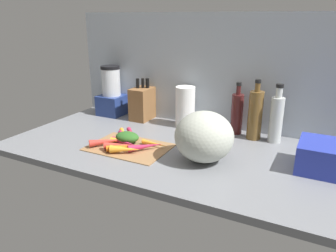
{
  "coord_description": "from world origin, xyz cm",
  "views": [
    {
      "loc": [
        54.95,
        -126.23,
        57.98
      ],
      "look_at": [
        -5.84,
        -6.94,
        12.29
      ],
      "focal_mm": 34.55,
      "sensor_mm": 36.0,
      "label": 1
    }
  ],
  "objects_px": {
    "carrot_5": "(125,149)",
    "knife_block": "(143,103)",
    "carrot_1": "(132,134)",
    "carrot_9": "(146,146)",
    "carrot_2": "(126,143)",
    "blender_appliance": "(112,94)",
    "carrot_0": "(123,147)",
    "dish_rack": "(336,159)",
    "bottle_0": "(237,113)",
    "paper_towel_roll": "(185,107)",
    "carrot_4": "(125,140)",
    "bottle_1": "(255,115)",
    "winter_squash": "(204,137)",
    "carrot_6": "(119,145)",
    "carrot_7": "(122,138)",
    "carrot_8": "(123,134)",
    "carrot_3": "(107,141)",
    "bottle_2": "(276,118)",
    "cutting_board": "(129,147)",
    "carrot_10": "(155,144)"
  },
  "relations": [
    {
      "from": "carrot_7",
      "to": "bottle_2",
      "type": "xyz_separation_m",
      "value": [
        0.66,
        0.34,
        0.1
      ]
    },
    {
      "from": "carrot_2",
      "to": "carrot_8",
      "type": "bearing_deg",
      "value": 128.87
    },
    {
      "from": "carrot_4",
      "to": "dish_rack",
      "type": "distance_m",
      "value": 0.9
    },
    {
      "from": "carrot_1",
      "to": "carrot_9",
      "type": "bearing_deg",
      "value": -37.49
    },
    {
      "from": "carrot_2",
      "to": "carrot_5",
      "type": "relative_size",
      "value": 1.26
    },
    {
      "from": "carrot_9",
      "to": "cutting_board",
      "type": "bearing_deg",
      "value": 179.25
    },
    {
      "from": "carrot_8",
      "to": "bottle_1",
      "type": "distance_m",
      "value": 0.66
    },
    {
      "from": "paper_towel_roll",
      "to": "winter_squash",
      "type": "bearing_deg",
      "value": -55.94
    },
    {
      "from": "carrot_2",
      "to": "paper_towel_roll",
      "type": "xyz_separation_m",
      "value": [
        0.12,
        0.4,
        0.09
      ]
    },
    {
      "from": "blender_appliance",
      "to": "dish_rack",
      "type": "xyz_separation_m",
      "value": [
        1.24,
        -0.25,
        -0.07
      ]
    },
    {
      "from": "carrot_8",
      "to": "carrot_3",
      "type": "bearing_deg",
      "value": -89.85
    },
    {
      "from": "carrot_2",
      "to": "carrot_9",
      "type": "bearing_deg",
      "value": -1.72
    },
    {
      "from": "bottle_1",
      "to": "carrot_4",
      "type": "bearing_deg",
      "value": -145.99
    },
    {
      "from": "carrot_0",
      "to": "carrot_9",
      "type": "height_order",
      "value": "carrot_9"
    },
    {
      "from": "carrot_6",
      "to": "bottle_0",
      "type": "distance_m",
      "value": 0.63
    },
    {
      "from": "carrot_4",
      "to": "winter_squash",
      "type": "distance_m",
      "value": 0.4
    },
    {
      "from": "carrot_0",
      "to": "winter_squash",
      "type": "bearing_deg",
      "value": 11.85
    },
    {
      "from": "carrot_1",
      "to": "bottle_0",
      "type": "relative_size",
      "value": 0.58
    },
    {
      "from": "carrot_0",
      "to": "paper_towel_roll",
      "type": "bearing_deg",
      "value": 77.2
    },
    {
      "from": "carrot_6",
      "to": "carrot_7",
      "type": "distance_m",
      "value": 0.11
    },
    {
      "from": "carrot_10",
      "to": "carrot_2",
      "type": "bearing_deg",
      "value": -157.85
    },
    {
      "from": "carrot_5",
      "to": "knife_block",
      "type": "relative_size",
      "value": 0.55
    },
    {
      "from": "carrot_9",
      "to": "winter_squash",
      "type": "xyz_separation_m",
      "value": [
        0.27,
        0.03,
        0.08
      ]
    },
    {
      "from": "carrot_1",
      "to": "bottle_1",
      "type": "bearing_deg",
      "value": 26.16
    },
    {
      "from": "blender_appliance",
      "to": "paper_towel_roll",
      "type": "relative_size",
      "value": 1.36
    },
    {
      "from": "carrot_2",
      "to": "carrot_9",
      "type": "xyz_separation_m",
      "value": [
        0.11,
        -0.0,
        0.0
      ]
    },
    {
      "from": "carrot_6",
      "to": "carrot_10",
      "type": "relative_size",
      "value": 0.97
    },
    {
      "from": "paper_towel_roll",
      "to": "carrot_4",
      "type": "bearing_deg",
      "value": -110.57
    },
    {
      "from": "carrot_9",
      "to": "paper_towel_roll",
      "type": "bearing_deg",
      "value": 88.21
    },
    {
      "from": "carrot_0",
      "to": "blender_appliance",
      "type": "distance_m",
      "value": 0.61
    },
    {
      "from": "carrot_6",
      "to": "carrot_7",
      "type": "bearing_deg",
      "value": 116.18
    },
    {
      "from": "knife_block",
      "to": "bottle_2",
      "type": "xyz_separation_m",
      "value": [
        0.76,
        -0.03,
        0.02
      ]
    },
    {
      "from": "carrot_0",
      "to": "dish_rack",
      "type": "xyz_separation_m",
      "value": [
        0.85,
        0.2,
        0.03
      ]
    },
    {
      "from": "carrot_4",
      "to": "carrot_8",
      "type": "relative_size",
      "value": 1.13
    },
    {
      "from": "bottle_1",
      "to": "knife_block",
      "type": "bearing_deg",
      "value": 176.85
    },
    {
      "from": "carrot_4",
      "to": "carrot_10",
      "type": "height_order",
      "value": "carrot_4"
    },
    {
      "from": "carrot_2",
      "to": "bottle_2",
      "type": "bearing_deg",
      "value": 32.26
    },
    {
      "from": "bottle_0",
      "to": "dish_rack",
      "type": "xyz_separation_m",
      "value": [
        0.47,
        -0.26,
        -0.05
      ]
    },
    {
      "from": "carrot_2",
      "to": "blender_appliance",
      "type": "bearing_deg",
      "value": 132.49
    },
    {
      "from": "carrot_1",
      "to": "bottle_2",
      "type": "height_order",
      "value": "bottle_2"
    },
    {
      "from": "cutting_board",
      "to": "carrot_0",
      "type": "xyz_separation_m",
      "value": [
        0.0,
        -0.05,
        0.02
      ]
    },
    {
      "from": "carrot_0",
      "to": "bottle_2",
      "type": "bearing_deg",
      "value": 36.53
    },
    {
      "from": "carrot_5",
      "to": "bottle_2",
      "type": "height_order",
      "value": "bottle_2"
    },
    {
      "from": "carrot_3",
      "to": "carrot_4",
      "type": "xyz_separation_m",
      "value": [
        0.06,
        0.06,
        -0.0
      ]
    },
    {
      "from": "carrot_0",
      "to": "dish_rack",
      "type": "distance_m",
      "value": 0.88
    },
    {
      "from": "carrot_0",
      "to": "bottle_2",
      "type": "xyz_separation_m",
      "value": [
        0.59,
        0.43,
        0.1
      ]
    },
    {
      "from": "carrot_8",
      "to": "blender_appliance",
      "type": "height_order",
      "value": "blender_appliance"
    },
    {
      "from": "blender_appliance",
      "to": "carrot_3",
      "type": "bearing_deg",
      "value": -56.59
    },
    {
      "from": "carrot_1",
      "to": "carrot_8",
      "type": "distance_m",
      "value": 0.04
    },
    {
      "from": "winter_squash",
      "to": "bottle_2",
      "type": "relative_size",
      "value": 0.87
    }
  ]
}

